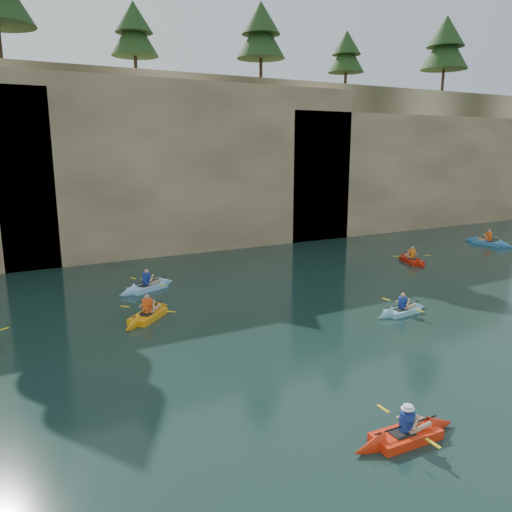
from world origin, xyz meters
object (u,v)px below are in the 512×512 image
kayaker_orange (148,315)px  kayaker_red_far (412,260)px  main_kayaker (406,435)px  kayaker_ltblue_near (402,310)px

kayaker_orange → kayaker_red_far: 17.36m
main_kayaker → kayaker_orange: (-2.99, 11.47, 0.01)m
kayaker_ltblue_near → kayaker_red_far: kayaker_red_far is taller
main_kayaker → kayaker_ltblue_near: bearing=48.3°
kayaker_orange → kayaker_ltblue_near: (9.69, -4.47, -0.02)m
main_kayaker → kayaker_orange: bearing=106.7°
kayaker_orange → main_kayaker: bearing=-119.2°
main_kayaker → kayaker_red_far: bearing=46.4°
main_kayaker → kayaker_red_far: 19.86m
main_kayaker → kayaker_ltblue_near: 9.69m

